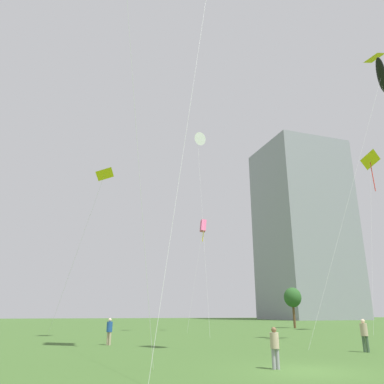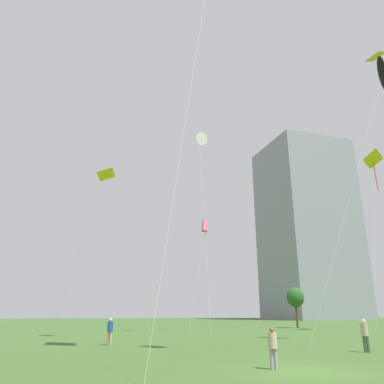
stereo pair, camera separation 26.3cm
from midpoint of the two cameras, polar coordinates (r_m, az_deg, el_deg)
name	(u,v)px [view 2 (the right image)]	position (r m, az deg, el deg)	size (l,w,h in m)	color
ground	(304,371)	(16.24, 17.16, -24.60)	(280.00, 280.00, 0.00)	#3D6028
person_standing_0	(273,345)	(16.37, 12.64, -21.69)	(0.35, 0.35, 1.56)	gray
person_standing_1	(110,329)	(28.02, -12.05, -19.73)	(0.39, 0.39, 1.74)	tan
person_standing_2	(365,333)	(24.57, 25.06, -18.83)	(0.39, 0.39, 1.75)	#3F593F
kite_flying_0	(106,175)	(36.33, -12.79, 2.49)	(5.19, 9.23, 14.84)	silver
kite_flying_1	(383,74)	(36.28, 27.20, 15.62)	(10.90, 2.78, 22.07)	silver
kite_flying_3	(376,59)	(37.58, 26.37, 17.59)	(3.28, 1.42, 23.40)	silver
kite_flying_4	(199,140)	(46.28, 1.26, 7.95)	(1.98, 7.45, 23.15)	silver
kite_flying_6	(373,161)	(53.74, 25.92, 4.29)	(8.04, 5.84, 21.50)	silver
kite_flying_7	(205,226)	(46.72, 2.16, -5.20)	(2.72, 1.52, 13.21)	silver
park_tree_0	(295,298)	(58.49, 15.56, -15.20)	(2.49, 2.49, 5.61)	brown
distant_highrise_0	(307,228)	(130.05, 17.13, -5.31)	(25.21, 24.21, 57.02)	gray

